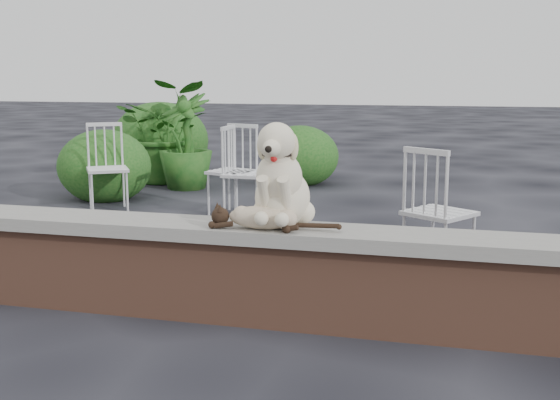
% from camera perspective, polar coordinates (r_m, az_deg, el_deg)
% --- Properties ---
extents(ground, '(60.00, 60.00, 0.00)m').
position_cam_1_polar(ground, '(4.23, -5.24, -9.64)').
color(ground, black).
rests_on(ground, ground).
extents(brick_wall, '(6.00, 0.30, 0.50)m').
position_cam_1_polar(brick_wall, '(4.15, -5.29, -6.40)').
color(brick_wall, brown).
rests_on(brick_wall, ground).
extents(capstone, '(6.20, 0.40, 0.08)m').
position_cam_1_polar(capstone, '(4.07, -5.36, -2.49)').
color(capstone, slate).
rests_on(capstone, brick_wall).
extents(dog, '(0.41, 0.54, 0.62)m').
position_cam_1_polar(dog, '(3.96, 0.21, 2.33)').
color(dog, beige).
rests_on(dog, capstone).
extents(cat, '(0.89, 0.23, 0.15)m').
position_cam_1_polar(cat, '(3.88, -1.48, -1.37)').
color(cat, tan).
rests_on(cat, capstone).
extents(chair_b, '(0.70, 0.70, 0.94)m').
position_cam_1_polar(chair_b, '(7.13, -4.00, 2.51)').
color(chair_b, white).
rests_on(chair_b, ground).
extents(chair_e, '(0.56, 0.56, 0.94)m').
position_cam_1_polar(chair_e, '(6.95, -2.84, 2.32)').
color(chair_e, white).
rests_on(chair_e, ground).
extents(chair_c, '(0.78, 0.78, 0.94)m').
position_cam_1_polar(chair_c, '(5.12, 13.21, -0.87)').
color(chair_c, white).
rests_on(chair_c, ground).
extents(chair_a, '(0.77, 0.77, 0.94)m').
position_cam_1_polar(chair_a, '(7.54, -14.25, 2.64)').
color(chair_a, white).
rests_on(chair_a, ground).
extents(potted_plant_a, '(1.58, 1.50, 1.39)m').
position_cam_1_polar(potted_plant_a, '(9.40, -9.59, 5.67)').
color(potted_plant_a, '#154C16').
rests_on(potted_plant_a, ground).
extents(potted_plant_b, '(0.91, 0.91, 1.22)m').
position_cam_1_polar(potted_plant_b, '(8.83, -7.93, 4.89)').
color(potted_plant_b, '#154C16').
rests_on(potted_plant_b, ground).
extents(shrubbery, '(3.42, 3.25, 1.13)m').
position_cam_1_polar(shrubbery, '(9.44, -8.55, 4.22)').
color(shrubbery, '#154C16').
rests_on(shrubbery, ground).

